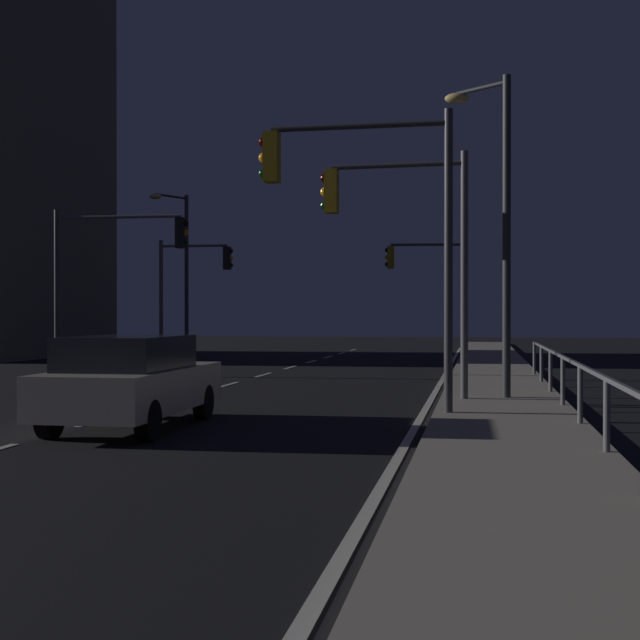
{
  "coord_description": "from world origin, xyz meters",
  "views": [
    {
      "loc": [
        6.76,
        -1.76,
        1.92
      ],
      "look_at": [
        1.63,
        26.1,
        1.75
      ],
      "focal_mm": 48.57,
      "sensor_mm": 36.0,
      "label": 1
    }
  ],
  "objects_px": {
    "traffic_light_overhead_east": "(366,202)",
    "traffic_light_far_right": "(430,274)",
    "traffic_light_mid_right": "(114,258)",
    "car": "(131,380)",
    "street_lamp_mid_block": "(497,205)",
    "street_lamp_median": "(181,259)",
    "traffic_light_mid_left": "(401,227)",
    "traffic_light_near_left": "(192,276)"
  },
  "relations": [
    {
      "from": "traffic_light_mid_right",
      "to": "traffic_light_far_right",
      "type": "xyz_separation_m",
      "value": [
        9.22,
        11.26,
        -0.07
      ]
    },
    {
      "from": "car",
      "to": "traffic_light_mid_right",
      "type": "xyz_separation_m",
      "value": [
        -5.5,
        11.76,
        2.9
      ]
    },
    {
      "from": "traffic_light_mid_left",
      "to": "traffic_light_overhead_east",
      "type": "xyz_separation_m",
      "value": [
        -0.41,
        -2.74,
        0.21
      ]
    },
    {
      "from": "traffic_light_overhead_east",
      "to": "traffic_light_far_right",
      "type": "xyz_separation_m",
      "value": [
        0.03,
        20.8,
        -0.37
      ]
    },
    {
      "from": "car",
      "to": "traffic_light_mid_left",
      "type": "relative_size",
      "value": 0.84
    },
    {
      "from": "car",
      "to": "traffic_light_far_right",
      "type": "xyz_separation_m",
      "value": [
        3.72,
        23.02,
        2.83
      ]
    },
    {
      "from": "car",
      "to": "traffic_light_mid_left",
      "type": "distance_m",
      "value": 7.1
    },
    {
      "from": "street_lamp_mid_block",
      "to": "traffic_light_overhead_east",
      "type": "bearing_deg",
      "value": -126.69
    },
    {
      "from": "traffic_light_mid_right",
      "to": "traffic_light_far_right",
      "type": "relative_size",
      "value": 1.05
    },
    {
      "from": "traffic_light_overhead_east",
      "to": "traffic_light_far_right",
      "type": "distance_m",
      "value": 20.8
    },
    {
      "from": "traffic_light_overhead_east",
      "to": "traffic_light_near_left",
      "type": "distance_m",
      "value": 20.88
    },
    {
      "from": "traffic_light_far_right",
      "to": "street_lamp_mid_block",
      "type": "xyz_separation_m",
      "value": [
        2.42,
        -17.51,
        0.67
      ]
    },
    {
      "from": "traffic_light_mid_right",
      "to": "traffic_light_mid_left",
      "type": "bearing_deg",
      "value": -35.32
    },
    {
      "from": "traffic_light_mid_right",
      "to": "street_lamp_mid_block",
      "type": "height_order",
      "value": "street_lamp_mid_block"
    },
    {
      "from": "car",
      "to": "street_lamp_mid_block",
      "type": "distance_m",
      "value": 8.96
    },
    {
      "from": "traffic_light_mid_left",
      "to": "traffic_light_far_right",
      "type": "relative_size",
      "value": 1.05
    },
    {
      "from": "car",
      "to": "traffic_light_overhead_east",
      "type": "xyz_separation_m",
      "value": [
        3.69,
        2.22,
        3.2
      ]
    },
    {
      "from": "traffic_light_mid_left",
      "to": "traffic_light_near_left",
      "type": "height_order",
      "value": "traffic_light_mid_left"
    },
    {
      "from": "traffic_light_mid_right",
      "to": "traffic_light_overhead_east",
      "type": "distance_m",
      "value": 13.25
    },
    {
      "from": "street_lamp_mid_block",
      "to": "street_lamp_median",
      "type": "distance_m",
      "value": 22.91
    },
    {
      "from": "car",
      "to": "traffic_light_mid_right",
      "type": "height_order",
      "value": "traffic_light_mid_right"
    },
    {
      "from": "traffic_light_near_left",
      "to": "traffic_light_mid_right",
      "type": "bearing_deg",
      "value": -86.85
    },
    {
      "from": "street_lamp_median",
      "to": "traffic_light_mid_left",
      "type": "bearing_deg",
      "value": -58.2
    },
    {
      "from": "traffic_light_near_left",
      "to": "car",
      "type": "bearing_deg",
      "value": -73.88
    },
    {
      "from": "traffic_light_mid_left",
      "to": "traffic_light_near_left",
      "type": "relative_size",
      "value": 1.04
    },
    {
      "from": "car",
      "to": "traffic_light_near_left",
      "type": "xyz_separation_m",
      "value": [
        -5.99,
        20.72,
        2.7
      ]
    },
    {
      "from": "street_lamp_mid_block",
      "to": "car",
      "type": "bearing_deg",
      "value": -138.1
    },
    {
      "from": "car",
      "to": "traffic_light_mid_right",
      "type": "distance_m",
      "value": 13.3
    },
    {
      "from": "traffic_light_overhead_east",
      "to": "traffic_light_near_left",
      "type": "height_order",
      "value": "traffic_light_overhead_east"
    },
    {
      "from": "street_lamp_mid_block",
      "to": "traffic_light_near_left",
      "type": "bearing_deg",
      "value": 128.56
    },
    {
      "from": "car",
      "to": "traffic_light_overhead_east",
      "type": "bearing_deg",
      "value": 31.05
    },
    {
      "from": "car",
      "to": "traffic_light_overhead_east",
      "type": "distance_m",
      "value": 5.37
    },
    {
      "from": "traffic_light_near_left",
      "to": "street_lamp_median",
      "type": "bearing_deg",
      "value": 117.36
    },
    {
      "from": "traffic_light_overhead_east",
      "to": "street_lamp_mid_block",
      "type": "relative_size",
      "value": 0.8
    },
    {
      "from": "car",
      "to": "street_lamp_median",
      "type": "relative_size",
      "value": 0.6
    },
    {
      "from": "traffic_light_mid_right",
      "to": "traffic_light_far_right",
      "type": "height_order",
      "value": "traffic_light_mid_right"
    },
    {
      "from": "traffic_light_mid_right",
      "to": "traffic_light_overhead_east",
      "type": "bearing_deg",
      "value": -46.07
    },
    {
      "from": "car",
      "to": "traffic_light_near_left",
      "type": "bearing_deg",
      "value": 106.12
    },
    {
      "from": "street_lamp_mid_block",
      "to": "street_lamp_median",
      "type": "xyz_separation_m",
      "value": [
        -13.74,
        18.33,
        0.14
      ]
    },
    {
      "from": "traffic_light_far_right",
      "to": "traffic_light_near_left",
      "type": "bearing_deg",
      "value": -166.68
    },
    {
      "from": "traffic_light_mid_left",
      "to": "traffic_light_mid_right",
      "type": "height_order",
      "value": "traffic_light_mid_left"
    },
    {
      "from": "street_lamp_mid_block",
      "to": "street_lamp_median",
      "type": "height_order",
      "value": "street_lamp_median"
    }
  ]
}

